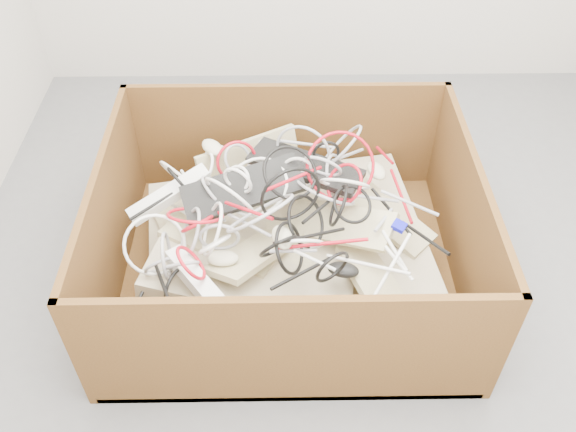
{
  "coord_description": "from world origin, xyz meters",
  "views": [
    {
      "loc": [
        -0.22,
        -1.55,
        1.85
      ],
      "look_at": [
        -0.2,
        0.04,
        0.3
      ],
      "focal_mm": 38.37,
      "sensor_mm": 36.0,
      "label": 1
    }
  ],
  "objects_px": {
    "vga_plug": "(399,226)",
    "cardboard_box": "(283,252)",
    "power_strip_left": "(169,194)",
    "power_strip_right": "(199,283)"
  },
  "relations": [
    {
      "from": "power_strip_right",
      "to": "vga_plug",
      "type": "distance_m",
      "value": 0.7
    },
    {
      "from": "cardboard_box",
      "to": "power_strip_right",
      "type": "height_order",
      "value": "cardboard_box"
    },
    {
      "from": "power_strip_left",
      "to": "vga_plug",
      "type": "height_order",
      "value": "power_strip_left"
    },
    {
      "from": "power_strip_left",
      "to": "vga_plug",
      "type": "distance_m",
      "value": 0.82
    },
    {
      "from": "power_strip_left",
      "to": "power_strip_right",
      "type": "height_order",
      "value": "power_strip_left"
    },
    {
      "from": "vga_plug",
      "to": "cardboard_box",
      "type": "bearing_deg",
      "value": -162.1
    },
    {
      "from": "cardboard_box",
      "to": "vga_plug",
      "type": "distance_m",
      "value": 0.47
    },
    {
      "from": "power_strip_left",
      "to": "vga_plug",
      "type": "xyz_separation_m",
      "value": [
        0.81,
        -0.17,
        -0.01
      ]
    },
    {
      "from": "cardboard_box",
      "to": "vga_plug",
      "type": "height_order",
      "value": "cardboard_box"
    },
    {
      "from": "power_strip_right",
      "to": "vga_plug",
      "type": "xyz_separation_m",
      "value": [
        0.67,
        0.21,
        0.04
      ]
    }
  ]
}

